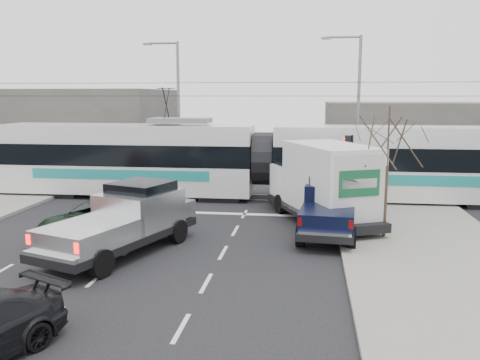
# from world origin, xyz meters

# --- Properties ---
(ground) EXTENTS (120.00, 120.00, 0.00)m
(ground) POSITION_xyz_m (0.00, 0.00, 0.00)
(ground) COLOR black
(ground) RESTS_ON ground
(sidewalk_right) EXTENTS (6.00, 60.00, 0.15)m
(sidewalk_right) POSITION_xyz_m (9.00, 0.00, 0.07)
(sidewalk_right) COLOR gray
(sidewalk_right) RESTS_ON ground
(rails) EXTENTS (60.00, 1.60, 0.03)m
(rails) POSITION_xyz_m (0.00, 10.00, 0.01)
(rails) COLOR #33302D
(rails) RESTS_ON ground
(building_left) EXTENTS (14.00, 10.00, 6.00)m
(building_left) POSITION_xyz_m (-14.00, 22.00, 3.00)
(building_left) COLOR #65615B
(building_left) RESTS_ON ground
(building_right) EXTENTS (12.00, 10.00, 5.00)m
(building_right) POSITION_xyz_m (12.00, 24.00, 2.50)
(building_right) COLOR #65615B
(building_right) RESTS_ON ground
(bare_tree) EXTENTS (2.40, 2.40, 5.00)m
(bare_tree) POSITION_xyz_m (7.60, 2.50, 3.79)
(bare_tree) COLOR #47382B
(bare_tree) RESTS_ON ground
(traffic_signal) EXTENTS (0.44, 0.44, 3.60)m
(traffic_signal) POSITION_xyz_m (6.47, 6.50, 2.74)
(traffic_signal) COLOR black
(traffic_signal) RESTS_ON ground
(street_lamp_near) EXTENTS (2.38, 0.25, 9.00)m
(street_lamp_near) POSITION_xyz_m (7.31, 14.00, 5.11)
(street_lamp_near) COLOR slate
(street_lamp_near) RESTS_ON ground
(street_lamp_far) EXTENTS (2.38, 0.25, 9.00)m
(street_lamp_far) POSITION_xyz_m (-4.19, 16.00, 5.11)
(street_lamp_far) COLOR slate
(street_lamp_far) RESTS_ON ground
(catenary) EXTENTS (60.00, 0.20, 7.00)m
(catenary) POSITION_xyz_m (0.00, 10.00, 3.88)
(catenary) COLOR black
(catenary) RESTS_ON ground
(tram) EXTENTS (28.91, 3.24, 5.90)m
(tram) POSITION_xyz_m (2.19, 9.67, 2.09)
(tram) COLOR silver
(tram) RESTS_ON ground
(silver_pickup) EXTENTS (4.27, 6.94, 2.39)m
(silver_pickup) POSITION_xyz_m (-1.73, -0.24, 1.19)
(silver_pickup) COLOR black
(silver_pickup) RESTS_ON ground
(box_truck) EXTENTS (5.12, 7.42, 3.52)m
(box_truck) POSITION_xyz_m (5.31, 4.73, 1.74)
(box_truck) COLOR black
(box_truck) RESTS_ON ground
(navy_pickup) EXTENTS (2.55, 5.64, 2.31)m
(navy_pickup) POSITION_xyz_m (5.53, 3.12, 1.14)
(navy_pickup) COLOR black
(navy_pickup) RESTS_ON ground
(green_car) EXTENTS (4.28, 5.61, 1.42)m
(green_car) POSITION_xyz_m (-3.56, 1.43, 0.71)
(green_car) COLOR black
(green_car) RESTS_ON ground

